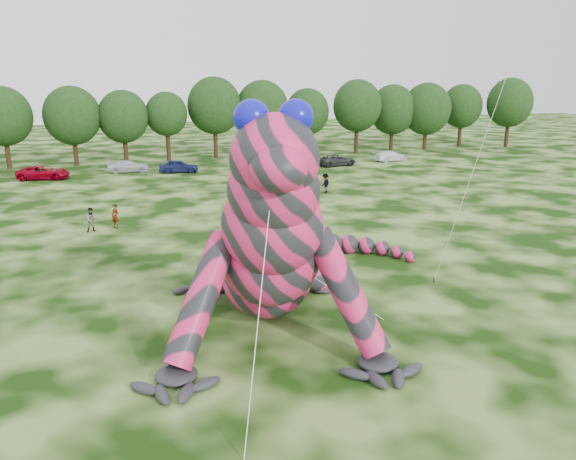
# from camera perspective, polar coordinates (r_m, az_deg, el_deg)

# --- Properties ---
(ground) EXTENTS (240.00, 240.00, 0.00)m
(ground) POSITION_cam_1_polar(r_m,az_deg,el_deg) (19.99, 2.15, -16.70)
(ground) COLOR #16330A
(ground) RESTS_ON ground
(inflatable_gecko) EXTENTS (19.82, 22.35, 9.89)m
(inflatable_gecko) POSITION_cam_1_polar(r_m,az_deg,el_deg) (25.37, -2.52, 2.47)
(inflatable_gecko) COLOR #DA2161
(inflatable_gecko) RESTS_ON ground
(tree_6) EXTENTS (6.52, 5.86, 9.49)m
(tree_6) POSITION_cam_1_polar(r_m,az_deg,el_deg) (73.81, -26.86, 9.25)
(tree_6) COLOR black
(tree_6) RESTS_ON ground
(tree_7) EXTENTS (6.68, 6.01, 9.48)m
(tree_7) POSITION_cam_1_polar(r_m,az_deg,el_deg) (73.10, -21.00, 9.83)
(tree_7) COLOR black
(tree_7) RESTS_ON ground
(tree_8) EXTENTS (6.14, 5.53, 8.94)m
(tree_8) POSITION_cam_1_polar(r_m,az_deg,el_deg) (73.19, -16.33, 10.02)
(tree_8) COLOR black
(tree_8) RESTS_ON ground
(tree_9) EXTENTS (5.27, 4.74, 8.68)m
(tree_9) POSITION_cam_1_polar(r_m,az_deg,el_deg) (73.86, -12.17, 10.23)
(tree_9) COLOR black
(tree_9) RESTS_ON ground
(tree_10) EXTENTS (7.09, 6.38, 10.50)m
(tree_10) POSITION_cam_1_polar(r_m,az_deg,el_deg) (75.85, -7.45, 11.26)
(tree_10) COLOR black
(tree_10) RESTS_ON ground
(tree_11) EXTENTS (7.01, 6.31, 10.07)m
(tree_11) POSITION_cam_1_polar(r_m,az_deg,el_deg) (76.85, -2.61, 11.27)
(tree_11) COLOR black
(tree_11) RESTS_ON ground
(tree_12) EXTENTS (5.99, 5.39, 8.97)m
(tree_12) POSITION_cam_1_polar(r_m,az_deg,el_deg) (78.28, 1.97, 10.95)
(tree_12) COLOR black
(tree_12) RESTS_ON ground
(tree_13) EXTENTS (6.83, 6.15, 10.13)m
(tree_13) POSITION_cam_1_polar(r_m,az_deg,el_deg) (80.30, 7.02, 11.37)
(tree_13) COLOR black
(tree_13) RESTS_ON ground
(tree_14) EXTENTS (6.82, 6.14, 9.40)m
(tree_14) POSITION_cam_1_polar(r_m,az_deg,el_deg) (84.52, 10.56, 11.18)
(tree_14) COLOR black
(tree_14) RESTS_ON ground
(tree_15) EXTENTS (7.17, 6.45, 9.63)m
(tree_15) POSITION_cam_1_polar(r_m,az_deg,el_deg) (86.13, 13.87, 11.15)
(tree_15) COLOR black
(tree_15) RESTS_ON ground
(tree_16) EXTENTS (6.26, 5.63, 9.37)m
(tree_16) POSITION_cam_1_polar(r_m,az_deg,el_deg) (91.24, 17.18, 11.05)
(tree_16) COLOR black
(tree_16) RESTS_ON ground
(tree_17) EXTENTS (6.98, 6.28, 10.30)m
(tree_17) POSITION_cam_1_polar(r_m,az_deg,el_deg) (92.87, 21.53, 11.03)
(tree_17) COLOR black
(tree_17) RESTS_ON ground
(car_2) EXTENTS (5.62, 3.30, 1.47)m
(car_2) POSITION_cam_1_polar(r_m,az_deg,el_deg) (64.76, -23.59, 5.38)
(car_2) COLOR maroon
(car_2) RESTS_ON ground
(car_3) EXTENTS (4.78, 2.10, 1.37)m
(car_3) POSITION_cam_1_polar(r_m,az_deg,el_deg) (66.31, -15.93, 6.24)
(car_3) COLOR silver
(car_3) RESTS_ON ground
(car_4) EXTENTS (4.58, 2.38, 1.49)m
(car_4) POSITION_cam_1_polar(r_m,az_deg,el_deg) (64.73, -11.05, 6.38)
(car_4) COLOR #161D4C
(car_4) RESTS_ON ground
(car_5) EXTENTS (3.80, 1.34, 1.25)m
(car_5) POSITION_cam_1_polar(r_m,az_deg,el_deg) (66.12, -3.85, 6.72)
(car_5) COLOR #BDB7AD
(car_5) RESTS_ON ground
(car_6) EXTENTS (5.16, 3.06, 1.35)m
(car_6) POSITION_cam_1_polar(r_m,az_deg,el_deg) (68.81, 4.96, 7.08)
(car_6) COLOR #29292C
(car_6) RESTS_ON ground
(car_7) EXTENTS (4.86, 2.68, 1.33)m
(car_7) POSITION_cam_1_polar(r_m,az_deg,el_deg) (73.45, 10.38, 7.41)
(car_7) COLOR white
(car_7) RESTS_ON ground
(spectator_1) EXTENTS (0.97, 0.83, 1.73)m
(spectator_1) POSITION_cam_1_polar(r_m,az_deg,el_deg) (41.58, -19.29, 0.98)
(spectator_1) COLOR gray
(spectator_1) RESTS_ON ground
(spectator_2) EXTENTS (1.33, 1.25, 1.81)m
(spectator_2) POSITION_cam_1_polar(r_m,az_deg,el_deg) (52.60, 3.82, 4.76)
(spectator_2) COLOR gray
(spectator_2) RESTS_ON ground
(spectator_0) EXTENTS (0.75, 0.75, 1.75)m
(spectator_0) POSITION_cam_1_polar(r_m,az_deg,el_deg) (42.01, -17.14, 1.33)
(spectator_0) COLOR gray
(spectator_0) RESTS_ON ground
(spectator_3) EXTENTS (0.86, 0.98, 1.59)m
(spectator_3) POSITION_cam_1_polar(r_m,az_deg,el_deg) (50.69, 1.64, 4.26)
(spectator_3) COLOR gray
(spectator_3) RESTS_ON ground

